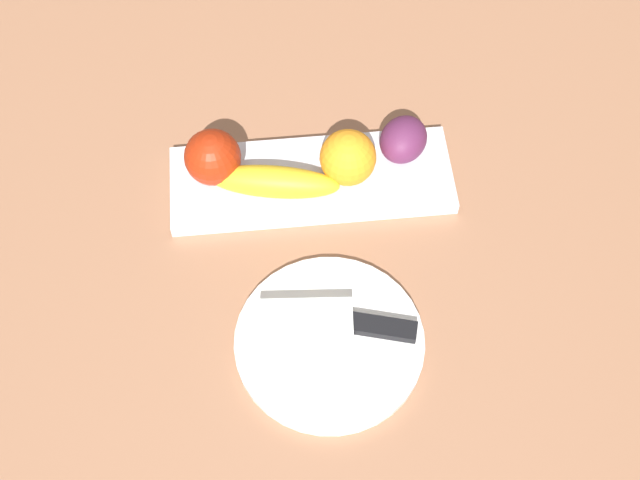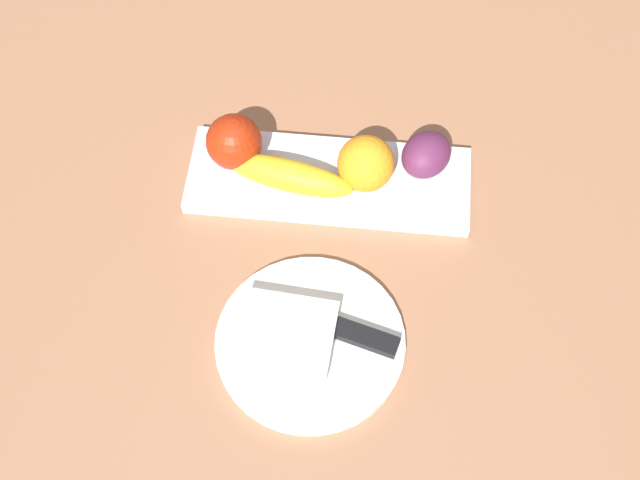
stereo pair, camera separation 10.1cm
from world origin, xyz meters
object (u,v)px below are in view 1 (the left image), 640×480
(dinner_plate, at_px, (329,342))
(knife, at_px, (365,325))
(grape_bunch, at_px, (403,139))
(banana, at_px, (274,182))
(apple, at_px, (213,155))
(folded_napkin, at_px, (305,338))
(orange_near_apple, at_px, (348,158))
(fruit_tray, at_px, (312,180))

(dinner_plate, distance_m, knife, 0.05)
(grape_bunch, xyz_separation_m, dinner_plate, (0.12, 0.26, -0.04))
(grape_bunch, bearing_deg, banana, 15.15)
(apple, height_order, knife, apple)
(banana, distance_m, folded_napkin, 0.21)
(apple, bearing_deg, orange_near_apple, 173.25)
(grape_bunch, xyz_separation_m, folded_napkin, (0.15, 0.26, -0.02))
(grape_bunch, bearing_deg, fruit_tray, 12.87)
(apple, relative_size, grape_bunch, 1.03)
(knife, bearing_deg, orange_near_apple, -75.49)
(fruit_tray, relative_size, dinner_plate, 1.64)
(orange_near_apple, distance_m, knife, 0.22)
(apple, distance_m, dinner_plate, 0.28)
(banana, height_order, grape_bunch, grape_bunch)
(apple, xyz_separation_m, banana, (-0.07, 0.04, -0.02))
(banana, distance_m, orange_near_apple, 0.10)
(banana, height_order, dinner_plate, banana)
(banana, distance_m, dinner_plate, 0.22)
(banana, xyz_separation_m, knife, (-0.09, 0.20, -0.02))
(dinner_plate, bearing_deg, knife, -163.66)
(knife, bearing_deg, banana, -49.63)
(apple, distance_m, folded_napkin, 0.27)
(apple, relative_size, orange_near_apple, 1.00)
(apple, relative_size, banana, 0.43)
(apple, bearing_deg, knife, 125.43)
(folded_napkin, bearing_deg, orange_near_apple, -108.09)
(grape_bunch, distance_m, dinner_plate, 0.29)
(apple, bearing_deg, fruit_tray, 171.29)
(orange_near_apple, distance_m, folded_napkin, 0.24)
(knife, bearing_deg, dinner_plate, 31.62)
(dinner_plate, bearing_deg, fruit_tray, -90.00)
(knife, bearing_deg, folded_napkin, 25.40)
(apple, height_order, grape_bunch, apple)
(grape_bunch, bearing_deg, folded_napkin, 59.67)
(banana, bearing_deg, dinner_plate, 113.69)
(banana, bearing_deg, grape_bunch, -154.26)
(fruit_tray, height_order, knife, knife)
(orange_near_apple, height_order, dinner_plate, orange_near_apple)
(apple, height_order, orange_near_apple, same)
(banana, height_order, knife, banana)
(orange_near_apple, bearing_deg, fruit_tray, -1.43)
(apple, relative_size, folded_napkin, 0.66)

